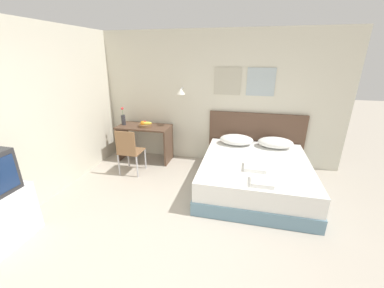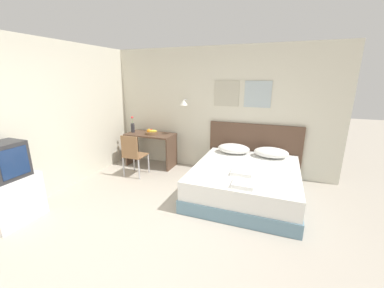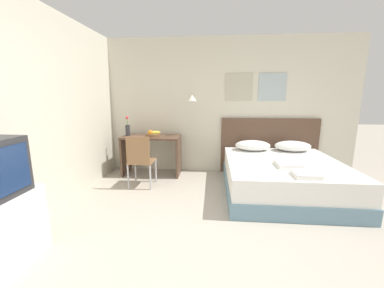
% 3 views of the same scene
% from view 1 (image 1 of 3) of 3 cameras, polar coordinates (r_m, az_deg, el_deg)
% --- Properties ---
extents(ground_plane, '(24.00, 24.00, 0.00)m').
position_cam_1_polar(ground_plane, '(2.92, -7.27, -27.60)').
color(ground_plane, '#B2A899').
extents(wall_back, '(5.27, 0.31, 2.65)m').
position_cam_1_polar(wall_back, '(4.92, 4.32, 10.80)').
color(wall_back, beige).
rests_on(wall_back, ground_plane).
extents(bed, '(1.77, 1.97, 0.53)m').
position_cam_1_polar(bed, '(4.19, 14.86, -7.24)').
color(bed, '#66899E').
rests_on(bed, ground_plane).
extents(headboard, '(1.89, 0.06, 1.10)m').
position_cam_1_polar(headboard, '(5.01, 15.03, 1.08)').
color(headboard, brown).
rests_on(headboard, ground_plane).
extents(pillow_left, '(0.65, 0.44, 0.19)m').
position_cam_1_polar(pillow_left, '(4.70, 10.72, 1.04)').
color(pillow_left, white).
rests_on(pillow_left, bed).
extents(pillow_right, '(0.65, 0.44, 0.19)m').
position_cam_1_polar(pillow_right, '(4.73, 19.56, 0.32)').
color(pillow_right, white).
rests_on(pillow_right, bed).
extents(folded_towel_near_foot, '(0.33, 0.35, 0.06)m').
position_cam_1_polar(folded_towel_near_foot, '(3.79, 15.03, -5.31)').
color(folded_towel_near_foot, white).
rests_on(folded_towel_near_foot, bed).
extents(folded_towel_mid_bed, '(0.30, 0.30, 0.06)m').
position_cam_1_polar(folded_towel_mid_bed, '(3.40, 16.60, -8.69)').
color(folded_towel_mid_bed, white).
rests_on(folded_towel_mid_bed, bed).
extents(desk, '(1.11, 0.56, 0.77)m').
position_cam_1_polar(desk, '(5.17, -11.39, 1.76)').
color(desk, brown).
rests_on(desk, ground_plane).
extents(desk_chair, '(0.42, 0.42, 0.89)m').
position_cam_1_polar(desk_chair, '(4.58, -15.11, -1.18)').
color(desk_chair, '#8E6642').
rests_on(desk_chair, ground_plane).
extents(fruit_bowl, '(0.29, 0.28, 0.13)m').
position_cam_1_polar(fruit_bowl, '(5.04, -11.29, 4.67)').
color(fruit_bowl, brown).
rests_on(fruit_bowl, desk).
extents(flower_vase, '(0.09, 0.09, 0.38)m').
position_cam_1_polar(flower_vase, '(5.26, -16.32, 5.88)').
color(flower_vase, '#333338').
rests_on(flower_vase, desk).
extents(tv_stand, '(0.42, 0.68, 0.68)m').
position_cam_1_polar(tv_stand, '(3.75, -39.04, -13.78)').
color(tv_stand, white).
rests_on(tv_stand, ground_plane).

